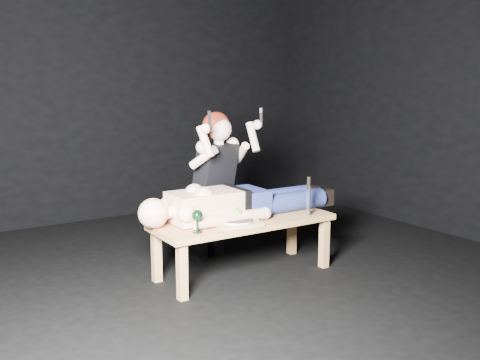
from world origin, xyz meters
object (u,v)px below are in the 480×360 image
(table, at_px, (243,246))
(kneeling_woman, at_px, (209,184))
(lying_man, at_px, (242,198))
(carving_knife, at_px, (309,196))
(serving_tray, at_px, (236,223))
(goblet, at_px, (197,221))

(table, relative_size, kneeling_woman, 1.11)
(lying_man, height_order, kneeling_woman, kneeling_woman)
(kneeling_woman, bearing_deg, carving_knife, -65.36)
(table, distance_m, lying_man, 0.38)
(kneeling_woman, bearing_deg, serving_tray, -112.87)
(table, relative_size, goblet, 8.65)
(lying_man, height_order, carving_knife, carving_knife)
(goblet, bearing_deg, table, 17.29)
(table, distance_m, carving_knife, 0.65)
(table, height_order, goblet, goblet)
(serving_tray, bearing_deg, carving_knife, -6.42)
(serving_tray, height_order, carving_knife, carving_knife)
(lying_man, height_order, goblet, lying_man)
(kneeling_woman, height_order, goblet, kneeling_woman)
(lying_man, xyz_separation_m, kneeling_woman, (-0.06, 0.42, 0.06))
(table, height_order, kneeling_woman, kneeling_woman)
(table, bearing_deg, serving_tray, -139.56)
(kneeling_woman, xyz_separation_m, goblet, (-0.49, -0.67, -0.12))
(lying_man, bearing_deg, goblet, -154.17)
(goblet, bearing_deg, serving_tray, 5.85)
(carving_knife, bearing_deg, table, 159.90)
(lying_man, distance_m, kneeling_woman, 0.43)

